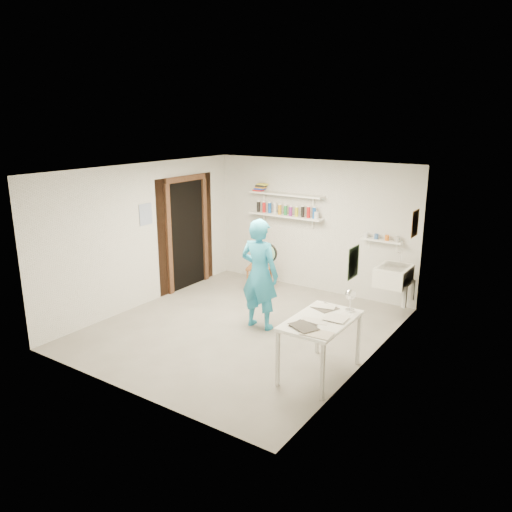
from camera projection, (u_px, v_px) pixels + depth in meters
The scene contains 27 objects.
floor at pixel (242, 328), 7.65m from camera, with size 4.00×4.50×0.02m, color slate.
ceiling at pixel (240, 169), 7.00m from camera, with size 4.00×4.50×0.02m, color silver.
wall_back at pixel (312, 226), 9.14m from camera, with size 4.00×0.02×2.40m, color silver.
wall_front at pixel (122, 296), 5.52m from camera, with size 4.00×0.02×2.40m, color silver.
wall_left at pixel (144, 235), 8.40m from camera, with size 0.02×4.50×2.40m, color silver.
wall_right at pixel (371, 275), 6.25m from camera, with size 0.02×4.50×2.40m, color silver.
doorway_recess at pixel (187, 235), 9.29m from camera, with size 0.02×0.90×2.00m, color black.
corridor_box at pixel (159, 228), 9.65m from camera, with size 1.40×1.50×2.10m, color brown.
door_lintel at pixel (185, 178), 9.00m from camera, with size 0.06×1.05×0.10m, color brown.
door_jamb_near at pixel (169, 240), 8.88m from camera, with size 0.06×0.10×2.00m, color brown.
door_jamb_far at pixel (205, 230), 9.68m from camera, with size 0.06×0.10×2.00m, color brown.
shelf_lower at pixel (285, 216), 9.26m from camera, with size 1.50×0.22×0.03m, color white.
shelf_upper at pixel (286, 194), 9.15m from camera, with size 1.50×0.22×0.03m, color white.
ledge_shelf at pixel (381, 241), 8.36m from camera, with size 0.70×0.14×0.03m, color white.
poster_left at pixel (146, 214), 8.34m from camera, with size 0.01×0.28×0.36m, color #334C7F.
poster_right_a at pixel (415, 223), 7.61m from camera, with size 0.01×0.34×0.42m, color #995933.
poster_right_b at pixel (353, 262), 5.74m from camera, with size 0.01×0.30×0.38m, color #3F724C.
belfast_sink at pixel (393, 275), 7.88m from camera, with size 0.48×0.60×0.30m, color white.
man at pixel (260, 274), 7.46m from camera, with size 0.62×0.41×1.69m, color #2593BD.
wall_clock at pixel (268, 253), 7.56m from camera, with size 0.30×0.30×0.04m, color beige.
wooden_chair at pixel (259, 268), 9.16m from camera, with size 0.42×0.40×0.90m, color brown.
work_table at pixel (320, 347), 6.17m from camera, with size 0.67×1.11×0.74m, color white.
desk_lamp at pixel (351, 295), 6.27m from camera, with size 0.14×0.14×0.14m, color silver.
spray_cans at pixel (285, 210), 9.23m from camera, with size 1.34×0.06×0.17m.
book_stack at pixel (260, 187), 9.43m from camera, with size 0.26×0.14×0.14m.
ledge_pots at pixel (382, 237), 8.35m from camera, with size 0.48×0.07×0.09m.
papers at pixel (321, 318), 6.06m from camera, with size 0.30×0.22×0.03m.
Camera 1 is at (4.12, -5.75, 3.11)m, focal length 35.00 mm.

